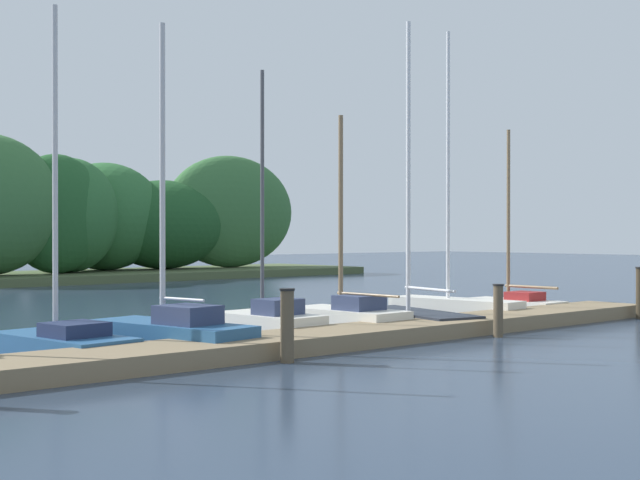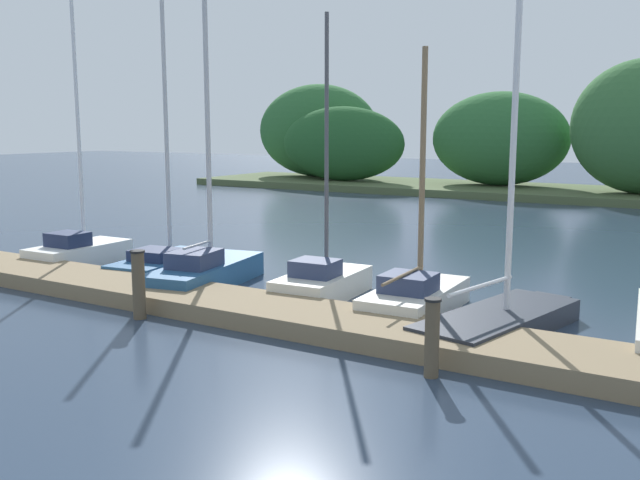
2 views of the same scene
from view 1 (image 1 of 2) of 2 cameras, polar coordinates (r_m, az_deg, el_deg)
The scene contains 11 objects.
dock_pier at distance 19.27m, azimuth 2.49°, elevation -6.13°, with size 20.93×1.80×0.35m.
sailboat_1 at distance 18.04m, azimuth -16.35°, elevation -6.05°, with size 1.80×3.63×6.82m.
sailboat_2 at distance 18.33m, azimuth -9.70°, elevation -5.71°, with size 1.91×4.11×6.65m.
sailboat_3 at distance 20.40m, azimuth -3.49°, elevation -5.18°, with size 1.43×2.92×6.12m.
sailboat_4 at distance 21.76m, azimuth 1.62°, elevation -4.84°, with size 1.43×3.46×5.28m.
sailboat_5 at distance 22.81m, azimuth 5.83°, elevation -4.67°, with size 2.17×4.32×7.79m.
sailboat_6 at distance 25.38m, azimuth 8.40°, elevation -4.03°, with size 1.41×4.19×8.08m.
sailboat_7 at distance 27.38m, azimuth 12.23°, elevation -3.90°, with size 1.26×3.20×5.51m.
mooring_piling_1 at distance 16.36m, azimuth -2.12°, elevation -5.49°, with size 0.29×0.29×1.36m.
mooring_piling_2 at distance 20.76m, azimuth 11.36°, elevation -4.45°, with size 0.26×0.26×1.22m.
mooring_piling_3 at distance 26.30m, azimuth 19.86°, elevation -3.20°, with size 0.27×0.27×1.45m.
Camera 1 is at (-13.27, -0.08, 2.36)m, focal length 49.88 mm.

